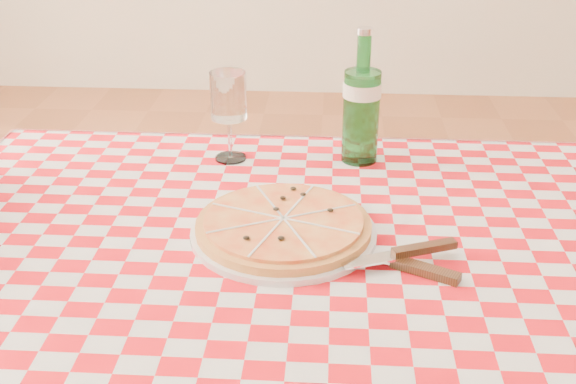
% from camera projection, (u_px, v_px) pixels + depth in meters
% --- Properties ---
extents(dining_table, '(1.20, 0.80, 0.75)m').
position_uv_depth(dining_table, '(298.00, 294.00, 1.19)').
color(dining_table, brown).
rests_on(dining_table, ground).
extents(tablecloth, '(1.30, 0.90, 0.01)m').
position_uv_depth(tablecloth, '(298.00, 245.00, 1.15)').
color(tablecloth, '#B20B13').
rests_on(tablecloth, dining_table).
extents(pizza_plate, '(0.38, 0.38, 0.04)m').
position_uv_depth(pizza_plate, '(283.00, 225.00, 1.16)').
color(pizza_plate, gold).
rests_on(pizza_plate, tablecloth).
extents(water_bottle, '(0.10, 0.10, 0.26)m').
position_uv_depth(water_bottle, '(362.00, 96.00, 1.38)').
color(water_bottle, '#196624').
rests_on(water_bottle, tablecloth).
extents(wine_glass, '(0.09, 0.09, 0.18)m').
position_uv_depth(wine_glass, '(229.00, 117.00, 1.40)').
color(wine_glass, silver).
rests_on(wine_glass, tablecloth).
extents(cutlery, '(0.27, 0.23, 0.03)m').
position_uv_depth(cutlery, '(393.00, 257.00, 1.08)').
color(cutlery, silver).
rests_on(cutlery, tablecloth).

